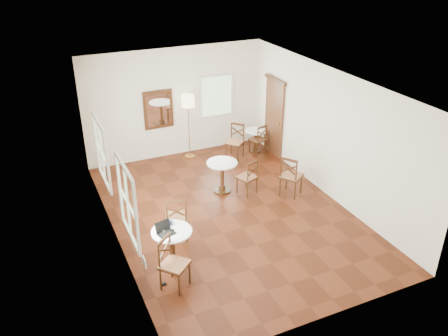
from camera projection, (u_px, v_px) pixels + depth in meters
name	position (u px, v px, depth m)	size (l,w,h in m)	color
ground	(230.00, 213.00, 10.40)	(7.00, 7.00, 0.00)	#4F1F0D
room_shell	(222.00, 131.00, 9.75)	(5.02, 7.02, 3.01)	white
cafe_table_near	(172.00, 244.00, 8.55)	(0.75, 0.75, 0.79)	#3F230F
cafe_table_mid	(222.00, 173.00, 11.10)	(0.73, 0.73, 0.78)	#3F230F
cafe_table_back	(255.00, 138.00, 13.21)	(0.60, 0.60, 0.64)	#3F230F
chair_near_a	(176.00, 218.00, 9.35)	(0.57, 0.57, 0.99)	#3F230F
chair_near_b	(173.00, 264.00, 8.04)	(0.64, 0.64, 0.98)	#3F230F
chair_mid_a	(248.00, 177.00, 11.02)	(0.53, 0.53, 0.88)	#3F230F
chair_mid_b	(291.00, 176.00, 10.94)	(0.65, 0.65, 1.01)	#3F230F
chair_back_a	(258.00, 139.00, 13.08)	(0.48, 0.48, 0.86)	#3F230F
chair_back_b	(235.00, 142.00, 12.79)	(0.63, 0.63, 0.97)	#3F230F
floor_lamp	(188.00, 105.00, 12.37)	(0.35, 0.35, 1.79)	#BF8C3F
laptop	(165.00, 230.00, 8.33)	(0.35, 0.32, 0.22)	black
mouse	(171.00, 230.00, 8.39)	(0.11, 0.07, 0.04)	black
navy_mug	(170.00, 223.00, 8.56)	(0.11, 0.07, 0.09)	#111C39
water_glass	(164.00, 234.00, 8.24)	(0.06, 0.06, 0.11)	white
power_adapter	(164.00, 284.00, 8.28)	(0.09, 0.06, 0.04)	black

